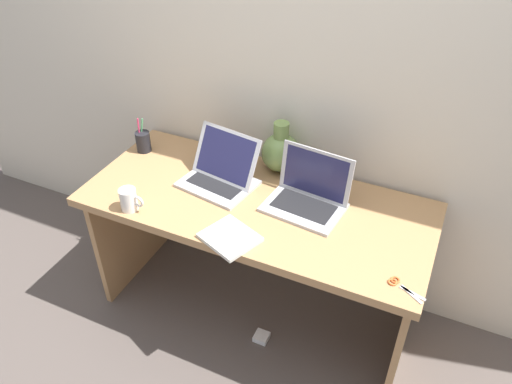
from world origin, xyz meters
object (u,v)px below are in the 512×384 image
Objects in this scene: notebook_stack at (230,237)px; pen_cup at (143,141)px; scissors at (400,286)px; laptop_right at (309,192)px; coffee_mug at (129,200)px; green_vase at (281,151)px; power_brick at (262,337)px; laptop_left at (222,171)px.

pen_cup reaches higher than notebook_stack.
pen_cup is 1.43m from scissors.
laptop_right is 1.71× the size of notebook_stack.
coffee_mug is at bearing -62.19° from pen_cup.
scissors is (0.47, -0.32, -0.06)m from laptop_right.
notebook_stack is 1.16× the size of pen_cup.
green_vase is 1.75× the size of scissors.
pen_cup reaches higher than scissors.
laptop_right is at bearing 65.91° from power_brick.
notebook_stack is at bearing -30.54° from pen_cup.
laptop_right is at bearing 1.93° from laptop_left.
power_brick is (0.80, -0.31, -0.76)m from pen_cup.
power_brick is at bearing 11.15° from coffee_mug.
power_brick is (-0.58, 0.07, -0.71)m from scissors.
laptop_left is 0.30m from green_vase.
power_brick is (0.11, -0.44, -0.81)m from green_vase.
coffee_mug is at bearing -127.47° from laptop_left.
green_vase reaches higher than scissors.
coffee_mug reaches higher than power_brick.
laptop_right is 0.41m from notebook_stack.
green_vase reaches higher than pen_cup.
laptop_left is at bearing 143.25° from power_brick.
green_vase is 3.59× the size of power_brick.
scissors reaches higher than power_brick.
laptop_left is 1.43× the size of green_vase.
pen_cup is (-0.69, -0.13, -0.05)m from green_vase.
scissors is 2.06× the size of power_brick.
green_vase is 0.56m from notebook_stack.
laptop_left reaches higher than coffee_mug.
scissors is (1.38, -0.38, -0.05)m from pen_cup.
notebook_stack is at bearing -132.67° from power_brick.
green_vase is 0.71m from pen_cup.
coffee_mug is (-0.69, -0.36, -0.01)m from laptop_right.
laptop_right is 0.57m from scissors.
laptop_right is 0.78m from coffee_mug.
pen_cup is at bearing 164.54° from scissors.
notebook_stack is 1.44× the size of scissors.
laptop_right is 1.41× the size of green_vase.
laptop_left is 1.02× the size of laptop_right.
laptop_right is 0.91m from pen_cup.
laptop_left is 0.44m from coffee_mug.
power_brick is (0.58, 0.11, -0.76)m from coffee_mug.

